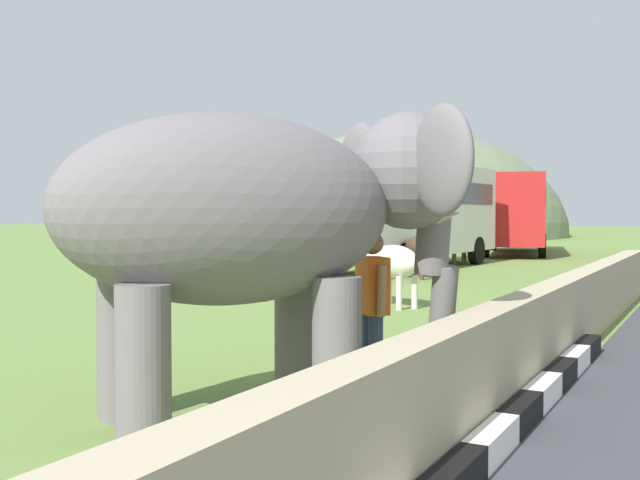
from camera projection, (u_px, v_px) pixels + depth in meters
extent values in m
cube|color=white|center=(492.00, 443.00, 5.65)|extent=(0.90, 0.20, 0.24)
cube|color=black|center=(520.00, 415.00, 6.44)|extent=(0.90, 0.20, 0.24)
cube|color=white|center=(543.00, 393.00, 7.24)|extent=(0.90, 0.20, 0.24)
cube|color=black|center=(561.00, 375.00, 8.03)|extent=(0.90, 0.20, 0.24)
cube|color=white|center=(575.00, 361.00, 8.82)|extent=(0.90, 0.20, 0.24)
cube|color=black|center=(588.00, 349.00, 9.61)|extent=(0.90, 0.20, 0.24)
cube|color=tan|center=(416.00, 413.00, 5.07)|extent=(28.00, 0.36, 1.00)
cylinder|color=slate|center=(297.00, 335.00, 7.47)|extent=(0.44, 0.44, 1.29)
cylinder|color=slate|center=(337.00, 349.00, 6.66)|extent=(0.44, 0.44, 1.29)
cylinder|color=slate|center=(122.00, 347.00, 6.76)|extent=(0.44, 0.44, 1.29)
cylinder|color=slate|center=(143.00, 366.00, 5.94)|extent=(0.44, 0.44, 1.29)
ellipsoid|color=slate|center=(228.00, 209.00, 6.66)|extent=(3.44, 3.14, 1.70)
sphere|color=slate|center=(409.00, 171.00, 7.44)|extent=(1.16, 1.16, 1.16)
ellipsoid|color=#D84C8C|center=(434.00, 157.00, 7.56)|extent=(0.67, 0.73, 0.44)
ellipsoid|color=slate|center=(359.00, 170.00, 8.08)|extent=(0.73, 0.86, 1.00)
ellipsoid|color=slate|center=(442.00, 160.00, 6.67)|extent=(0.73, 0.86, 1.00)
cylinder|color=slate|center=(434.00, 226.00, 7.58)|extent=(0.54, 0.56, 0.98)
cylinder|color=slate|center=(443.00, 305.00, 7.66)|extent=(0.43, 0.45, 0.83)
cone|color=beige|center=(414.00, 216.00, 7.81)|extent=(0.45, 0.54, 0.22)
cone|color=beige|center=(445.00, 217.00, 7.30)|extent=(0.45, 0.54, 0.22)
cylinder|color=navy|center=(369.00, 352.00, 7.83)|extent=(0.15, 0.15, 0.82)
cylinder|color=navy|center=(376.00, 355.00, 7.64)|extent=(0.15, 0.15, 0.82)
cube|color=#D85919|center=(372.00, 285.00, 7.71)|extent=(0.45, 0.45, 0.58)
cylinder|color=#9E7251|center=(364.00, 286.00, 7.96)|extent=(0.15, 0.15, 0.53)
cylinder|color=#9E7251|center=(382.00, 291.00, 7.46)|extent=(0.16, 0.16, 0.53)
sphere|color=#9E7251|center=(373.00, 243.00, 7.69)|extent=(0.23, 0.23, 0.23)
cube|color=silver|center=(411.00, 209.00, 25.17)|extent=(9.99, 3.10, 3.00)
cube|color=#3F5160|center=(411.00, 193.00, 25.15)|extent=(9.21, 3.09, 0.76)
cylinder|color=black|center=(418.00, 249.00, 28.51)|extent=(1.02, 0.36, 1.00)
cylinder|color=black|center=(476.00, 251.00, 27.30)|extent=(1.02, 0.36, 1.00)
cylinder|color=black|center=(333.00, 257.00, 23.15)|extent=(1.02, 0.36, 1.00)
cylinder|color=black|center=(401.00, 260.00, 21.94)|extent=(1.02, 0.36, 1.00)
cube|color=#B21E1E|center=(516.00, 210.00, 34.50)|extent=(10.07, 4.53, 3.00)
cube|color=#3F5160|center=(516.00, 198.00, 34.48)|extent=(9.31, 4.40, 0.76)
cylinder|color=black|center=(493.00, 240.00, 37.87)|extent=(1.04, 0.51, 1.00)
cylinder|color=black|center=(541.00, 241.00, 37.24)|extent=(1.04, 0.51, 1.00)
cylinder|color=black|center=(486.00, 245.00, 31.87)|extent=(1.04, 0.51, 1.00)
cylinder|color=black|center=(542.00, 246.00, 31.24)|extent=(1.04, 0.51, 1.00)
cylinder|color=beige|center=(374.00, 289.00, 15.17)|extent=(0.12, 0.12, 0.65)
cylinder|color=beige|center=(389.00, 288.00, 15.34)|extent=(0.12, 0.12, 0.65)
cylinder|color=beige|center=(399.00, 293.00, 14.38)|extent=(0.12, 0.12, 0.65)
cylinder|color=beige|center=(415.00, 292.00, 14.55)|extent=(0.12, 0.12, 0.65)
ellipsoid|color=beige|center=(394.00, 262.00, 14.84)|extent=(1.33, 1.58, 0.66)
ellipsoid|color=beige|center=(369.00, 254.00, 15.65)|extent=(0.44, 0.48, 0.32)
cylinder|color=tan|center=(465.00, 255.00, 27.48)|extent=(0.12, 0.12, 0.65)
cylinder|color=tan|center=(455.00, 255.00, 27.53)|extent=(0.12, 0.12, 0.65)
cylinder|color=tan|center=(463.00, 254.00, 28.37)|extent=(0.12, 0.12, 0.65)
cylinder|color=tan|center=(454.00, 254.00, 28.42)|extent=(0.12, 0.12, 0.65)
ellipsoid|color=tan|center=(459.00, 239.00, 27.93)|extent=(1.62, 1.09, 0.66)
ellipsoid|color=tan|center=(460.00, 237.00, 27.01)|extent=(0.47, 0.38, 0.32)
cylinder|color=#473323|center=(434.00, 268.00, 21.04)|extent=(0.12, 0.12, 0.65)
cylinder|color=#473323|center=(422.00, 268.00, 20.92)|extent=(0.12, 0.12, 0.65)
cylinder|color=#473323|center=(419.00, 266.00, 21.89)|extent=(0.12, 0.12, 0.65)
cylinder|color=#473323|center=(407.00, 266.00, 21.76)|extent=(0.12, 0.12, 0.65)
ellipsoid|color=#473323|center=(420.00, 247.00, 21.38)|extent=(1.45, 1.52, 0.66)
ellipsoid|color=#473323|center=(436.00, 245.00, 20.50)|extent=(0.46, 0.47, 0.32)
ellipsoid|color=#697857|center=(405.00, 236.00, 61.81)|extent=(31.85, 25.48, 17.20)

